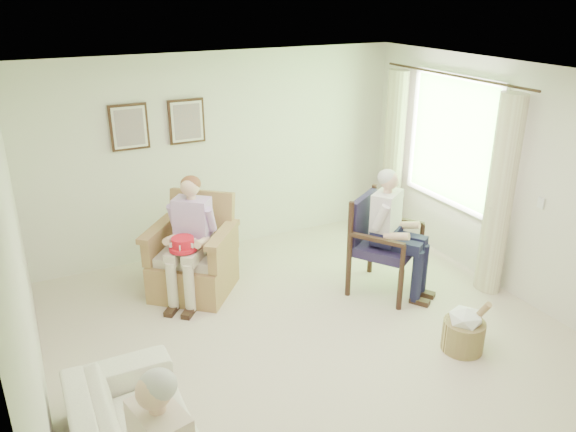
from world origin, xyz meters
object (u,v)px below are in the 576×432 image
object	(u,v)px
red_hat	(183,245)
person_dark	(392,224)
hatbox	(464,329)
wicker_armchair	(192,263)
person_wicker	(193,230)
wood_armchair	(381,239)

from	to	relation	value
red_hat	person_dark	bearing A→B (deg)	-19.64
hatbox	wicker_armchair	bearing A→B (deg)	130.95
wicker_armchair	person_wicker	size ratio (longest dim) A/B	0.81
red_hat	hatbox	xyz separation A→B (m)	(2.17, -2.02, -0.51)
person_dark	wicker_armchair	bearing A→B (deg)	118.44
red_hat	hatbox	distance (m)	3.01
wood_armchair	hatbox	size ratio (longest dim) A/B	1.88
red_hat	person_wicker	bearing A→B (deg)	40.56
person_dark	hatbox	xyz separation A→B (m)	(-0.00, -1.25, -0.63)
wicker_armchair	wood_armchair	xyz separation A→B (m)	(2.01, -0.88, 0.26)
wood_armchair	red_hat	world-z (taller)	wood_armchair
person_dark	red_hat	bearing A→B (deg)	126.75
wicker_armchair	red_hat	xyz separation A→B (m)	(-0.17, -0.29, 0.39)
person_wicker	hatbox	size ratio (longest dim) A/B	2.34
wood_armchair	person_dark	distance (m)	0.31
wood_armchair	person_dark	world-z (taller)	person_dark
red_hat	hatbox	bearing A→B (deg)	-42.94
wood_armchair	red_hat	distance (m)	2.26
wicker_armchair	person_dark	size ratio (longest dim) A/B	0.78
red_hat	wood_armchair	bearing A→B (deg)	-15.24
wicker_armchair	hatbox	size ratio (longest dim) A/B	1.89
red_hat	wicker_armchair	bearing A→B (deg)	60.19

